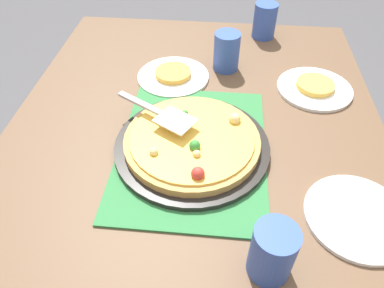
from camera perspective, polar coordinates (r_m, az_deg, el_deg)
ground_plane at (r=1.52m, az=0.00°, el=-21.25°), size 8.00×8.00×0.00m
dining_table at (r=0.97m, az=0.00°, el=-5.46°), size 1.40×1.00×0.75m
placemat at (r=0.89m, az=0.00°, el=-0.78°), size 0.48×0.36×0.01m
pizza_pan at (r=0.88m, az=0.00°, el=-0.33°), size 0.38×0.38×0.01m
pizza at (r=0.87m, az=0.04°, el=0.60°), size 0.33×0.33×0.05m
plate_near_left at (r=1.14m, az=18.88°, el=8.34°), size 0.22×0.22×0.01m
plate_far_right at (r=1.13m, az=-3.00°, el=10.65°), size 0.22×0.22×0.01m
plate_side at (r=0.83m, az=24.85°, el=-10.45°), size 0.22×0.22×0.01m
served_slice_left at (r=1.13m, az=19.03°, el=8.87°), size 0.11×0.11×0.02m
served_slice_right at (r=1.12m, az=-3.03°, el=11.20°), size 0.11×0.11×0.02m
cup_near at (r=1.36m, az=11.49°, el=18.67°), size 0.08×0.08×0.12m
cup_far at (r=0.67m, az=12.66°, el=-16.43°), size 0.08×0.08×0.12m
cup_corner at (r=1.15m, az=5.52°, el=14.43°), size 0.08×0.08×0.12m
pizza_server at (r=0.89m, az=-5.11°, el=4.94°), size 0.15×0.22×0.01m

